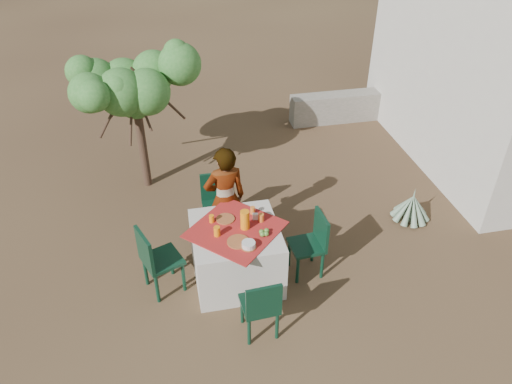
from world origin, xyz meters
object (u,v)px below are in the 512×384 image
Objects in this scene: chair_near at (261,306)px; shrub_tree at (139,91)px; person at (225,199)px; chair_left at (156,258)px; chair_right at (312,241)px; chair_far at (217,201)px; agave at (411,208)px; table at (236,253)px; juice_pitcher at (245,220)px.

shrub_tree reaches higher than chair_near.
chair_near is at bearing 86.82° from person.
chair_left is at bearing -89.69° from shrub_tree.
chair_right is 3.29m from shrub_tree.
chair_far is at bearing -87.53° from chair_near.
chair_far is at bearing 172.68° from agave.
chair_near is 0.91× the size of chair_left.
chair_near is at bearing -152.20° from chair_left.
chair_far is at bearing -57.93° from shrub_tree.
chair_left is (-0.95, -0.03, 0.13)m from table.
juice_pitcher is at bearing 94.22° from person.
agave is at bearing 108.84° from chair_right.
chair_right is (0.83, 0.87, 0.01)m from chair_near.
juice_pitcher is (-2.53, -0.65, 0.69)m from agave.
chair_left is at bearing -169.37° from agave.
table reaches higher than agave.
person is (-0.02, 0.64, 0.36)m from table.
chair_right is at bearing -112.67° from chair_left.
table is at bearing 84.34° from person.
chair_left is 1.17m from person.
shrub_tree is at bearing -146.45° from chair_right.
chair_left is 1.56× the size of agave.
person is (-0.12, 1.59, 0.28)m from chair_near.
agave is at bearing 172.44° from person.
chair_right is 0.57× the size of person.
chair_left is at bearing -95.48° from chair_right.
agave is at bearing -100.57° from chair_left.
juice_pitcher is (0.21, -1.00, 0.41)m from chair_far.
chair_near is 0.56× the size of person.
chair_near is 0.97× the size of chair_right.
chair_right is 1.88m from agave.
agave is (2.74, -0.35, -0.28)m from chair_far.
shrub_tree is at bearing 112.07° from table.
table is at bearing -67.93° from shrub_tree.
chair_left is at bearing -44.34° from chair_near.
person reaches higher than chair_far.
table is 1.43× the size of chair_left.
chair_left is 1.06× the size of chair_right.
chair_near is 1.61m from person.
chair_right is at bearing 135.29° from person.
person is 2.72m from agave.
shrub_tree is at bearing -20.89° from chair_left.
person is at bearing 101.87° from juice_pitcher.
chair_left reaches higher than table.
shrub_tree is at bearing -75.57° from chair_near.
table is 0.96m from chair_left.
table is at bearing -87.22° from chair_near.
chair_far is 0.43× the size of shrub_tree.
chair_left is at bearing -178.44° from juice_pitcher.
chair_left is at bearing -129.46° from chair_far.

